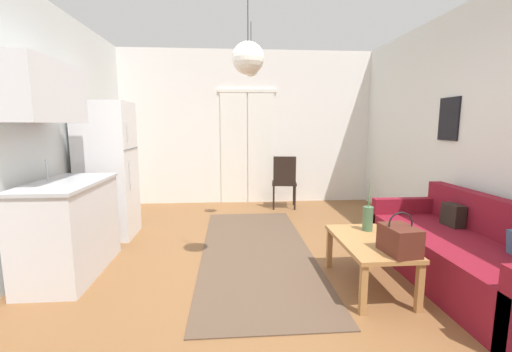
{
  "coord_description": "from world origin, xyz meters",
  "views": [
    {
      "loc": [
        -0.33,
        -2.87,
        1.44
      ],
      "look_at": [
        -0.01,
        1.29,
        0.8
      ],
      "focal_mm": 23.54,
      "sensor_mm": 36.0,
      "label": 1
    }
  ],
  "objects": [
    {
      "name": "ground_plane",
      "position": [
        0.0,
        0.0,
        -0.05
      ],
      "size": [
        5.13,
        7.23,
        0.1
      ],
      "primitive_type": "cube",
      "color": "brown"
    },
    {
      "name": "handbag",
      "position": [
        0.99,
        -0.44,
        0.55
      ],
      "size": [
        0.25,
        0.33,
        0.34
      ],
      "color": "#512319",
      "rests_on": "coffee_table"
    },
    {
      "name": "couch",
      "position": [
        1.81,
        -0.16,
        0.26
      ],
      "size": [
        0.83,
        1.99,
        0.78
      ],
      "color": "maroon",
      "rests_on": "ground_plane"
    },
    {
      "name": "wall_back",
      "position": [
        -0.0,
        3.36,
        1.37
      ],
      "size": [
        4.73,
        0.13,
        2.76
      ],
      "color": "white",
      "rests_on": "ground_plane"
    },
    {
      "name": "bamboo_vase",
      "position": [
        0.98,
        0.14,
        0.55
      ],
      "size": [
        0.1,
        0.1,
        0.45
      ],
      "color": "#47704C",
      "rests_on": "coffee_table"
    },
    {
      "name": "pendant_lamp_far",
      "position": [
        -0.04,
        1.73,
        2.17
      ],
      "size": [
        0.2,
        0.2,
        0.69
      ],
      "color": "black"
    },
    {
      "name": "pendant_lamp_near",
      "position": [
        -0.17,
        0.09,
        2.0
      ],
      "size": [
        0.28,
        0.28,
        0.9
      ],
      "color": "black"
    },
    {
      "name": "coffee_table",
      "position": [
        0.89,
        -0.12,
        0.38
      ],
      "size": [
        0.53,
        0.96,
        0.43
      ],
      "color": "#A87542",
      "rests_on": "ground_plane"
    },
    {
      "name": "area_rug",
      "position": [
        -0.04,
        0.82,
        0.01
      ],
      "size": [
        1.23,
        3.19,
        0.01
      ],
      "primitive_type": "cube",
      "color": "brown",
      "rests_on": "ground_plane"
    },
    {
      "name": "kitchen_counter",
      "position": [
        -1.91,
        0.38,
        0.76
      ],
      "size": [
        0.58,
        1.16,
        2.01
      ],
      "color": "silver",
      "rests_on": "ground_plane"
    },
    {
      "name": "refrigerator",
      "position": [
        -1.89,
        1.5,
        0.86
      ],
      "size": [
        0.64,
        0.62,
        1.73
      ],
      "color": "white",
      "rests_on": "ground_plane"
    },
    {
      "name": "accent_chair",
      "position": [
        0.6,
        2.76,
        0.5
      ],
      "size": [
        0.47,
        0.45,
        0.92
      ],
      "rotation": [
        0.0,
        0.0,
        3.01
      ],
      "color": "black",
      "rests_on": "ground_plane"
    }
  ]
}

